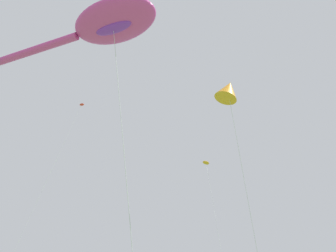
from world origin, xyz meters
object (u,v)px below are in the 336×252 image
small_kite_bird_shape (75,119)px  small_kite_diamond_red (228,91)px  big_show_kite (106,25)px  small_kite_tiny_distant (206,165)px

small_kite_bird_shape → small_kite_diamond_red: bearing=-27.8°
big_show_kite → small_kite_diamond_red: (5.98, -4.07, -5.28)m
small_kite_diamond_red → big_show_kite: bearing=-66.2°
small_kite_diamond_red → small_kite_bird_shape: 23.36m
small_kite_tiny_distant → big_show_kite: bearing=-165.9°
small_kite_diamond_red → small_kite_tiny_distant: (9.56, 11.34, 3.10)m
small_kite_diamond_red → small_kite_bird_shape: small_kite_bird_shape is taller
big_show_kite → small_kite_tiny_distant: big_show_kite is taller
small_kite_tiny_distant → small_kite_diamond_red: bearing=-141.1°
small_kite_bird_shape → small_kite_tiny_distant: 16.44m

